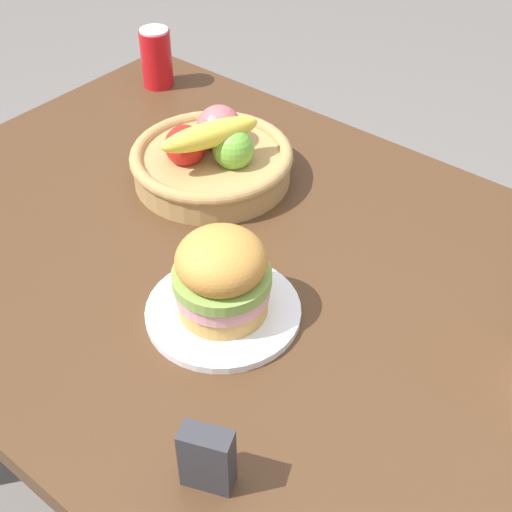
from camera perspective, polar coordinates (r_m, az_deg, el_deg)
name	(u,v)px	position (r m, az deg, el deg)	size (l,w,h in m)	color
dining_table	(269,321)	(1.16, 1.05, -5.21)	(1.40, 0.90, 0.75)	#4C301C
plate	(222,310)	(1.03, -2.74, -4.38)	(0.22, 0.22, 0.01)	white
sandwich	(220,274)	(0.98, -2.87, -1.48)	(0.14, 0.14, 0.13)	tan
soda_can	(156,58)	(1.59, -7.99, 15.46)	(0.07, 0.07, 0.13)	red
fruit_basket	(212,157)	(1.27, -3.54, 7.89)	(0.29, 0.29, 0.14)	tan
napkin_holder	(207,458)	(0.83, -3.93, -15.88)	(0.06, 0.03, 0.09)	#333338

